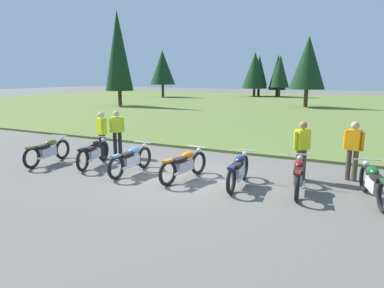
% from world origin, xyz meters
% --- Properties ---
extents(ground_plane, '(140.00, 140.00, 0.00)m').
position_xyz_m(ground_plane, '(0.00, 0.00, 0.00)').
color(ground_plane, '#605B54').
extents(grass_moorland, '(80.00, 44.00, 0.10)m').
position_xyz_m(grass_moorland, '(0.00, 25.70, 0.05)').
color(grass_moorland, '#5B7033').
rests_on(grass_moorland, ground).
extents(forest_treeline, '(42.65, 26.27, 8.87)m').
position_xyz_m(forest_treeline, '(0.20, 32.88, 4.34)').
color(forest_treeline, '#47331E').
rests_on(forest_treeline, ground).
extents(motorcycle_olive, '(0.62, 2.10, 0.88)m').
position_xyz_m(motorcycle_olive, '(-4.84, -0.51, 0.44)').
color(motorcycle_olive, black).
rests_on(motorcycle_olive, ground).
extents(motorcycle_black, '(0.77, 2.06, 0.88)m').
position_xyz_m(motorcycle_black, '(-3.27, -0.05, 0.44)').
color(motorcycle_black, black).
rests_on(motorcycle_black, ground).
extents(motorcycle_sky_blue, '(0.62, 2.10, 0.88)m').
position_xyz_m(motorcycle_sky_blue, '(-1.61, -0.26, 0.44)').
color(motorcycle_sky_blue, black).
rests_on(motorcycle_sky_blue, ground).
extents(motorcycle_orange, '(0.64, 2.09, 0.88)m').
position_xyz_m(motorcycle_orange, '(0.11, -0.10, 0.44)').
color(motorcycle_orange, black).
rests_on(motorcycle_orange, ground).
extents(motorcycle_navy, '(0.62, 2.10, 0.88)m').
position_xyz_m(motorcycle_navy, '(1.66, 0.05, 0.44)').
color(motorcycle_navy, black).
rests_on(motorcycle_navy, ground).
extents(motorcycle_maroon, '(0.65, 2.09, 0.88)m').
position_xyz_m(motorcycle_maroon, '(3.18, 0.24, 0.44)').
color(motorcycle_maroon, black).
rests_on(motorcycle_maroon, ground).
extents(motorcycle_british_green, '(0.80, 2.05, 0.88)m').
position_xyz_m(motorcycle_british_green, '(4.87, 0.38, 0.44)').
color(motorcycle_british_green, black).
rests_on(motorcycle_british_green, ground).
extents(rider_in_hivis_vest, '(0.53, 0.31, 1.67)m').
position_xyz_m(rider_in_hivis_vest, '(4.33, 1.95, 0.95)').
color(rider_in_hivis_vest, '#4C4233').
rests_on(rider_in_hivis_vest, ground).
extents(rider_with_back_turned, '(0.52, 0.34, 1.67)m').
position_xyz_m(rider_with_back_turned, '(-3.70, 0.87, 0.95)').
color(rider_with_back_turned, black).
rests_on(rider_with_back_turned, ground).
extents(rider_checking_bike, '(0.41, 0.43, 1.67)m').
position_xyz_m(rider_checking_bike, '(3.05, 1.38, 0.95)').
color(rider_checking_bike, '#4C4233').
rests_on(rider_checking_bike, ground).
extents(rider_near_row_end, '(0.42, 0.41, 1.67)m').
position_xyz_m(rider_near_row_end, '(-3.51, 1.48, 0.95)').
color(rider_near_row_end, black).
rests_on(rider_near_row_end, ground).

